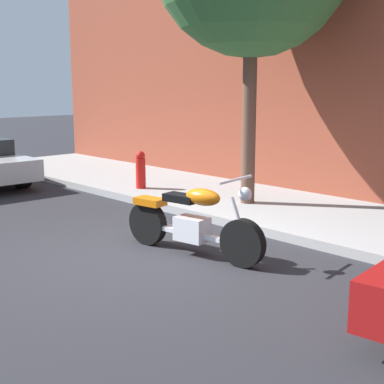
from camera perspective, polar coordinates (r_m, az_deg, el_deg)
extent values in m
plane|color=#28282D|center=(7.37, -4.08, -6.59)|extent=(60.00, 60.00, 0.00)
cube|color=#9E9E9E|center=(9.62, 10.60, -2.08)|extent=(18.42, 2.80, 0.14)
cylinder|color=black|center=(6.86, 5.27, -5.30)|extent=(0.62, 0.21, 0.61)
cylinder|color=black|center=(7.80, -4.62, -3.25)|extent=(0.62, 0.21, 0.61)
cube|color=silver|center=(7.29, 0.00, -3.85)|extent=(0.47, 0.34, 0.32)
cube|color=silver|center=(7.31, 0.00, -4.38)|extent=(1.43, 0.28, 0.06)
ellipsoid|color=#D1660C|center=(7.08, 1.15, -0.52)|extent=(0.55, 0.33, 0.22)
cube|color=black|center=(7.31, -1.11, -0.63)|extent=(0.51, 0.30, 0.10)
cube|color=#D1660C|center=(7.70, -4.38, -0.97)|extent=(0.47, 0.30, 0.10)
cylinder|color=silver|center=(6.82, 4.89, -2.96)|extent=(0.28, 0.09, 0.58)
cylinder|color=silver|center=(6.74, 4.53, 1.28)|extent=(0.13, 0.70, 0.04)
sphere|color=silver|center=(6.70, 5.51, -0.20)|extent=(0.17, 0.17, 0.17)
cylinder|color=silver|center=(7.59, -0.74, -4.03)|extent=(0.80, 0.20, 0.09)
cylinder|color=black|center=(12.59, -17.25, 1.87)|extent=(0.65, 0.24, 0.64)
cylinder|color=brown|center=(9.75, 5.94, 7.99)|extent=(0.25, 0.25, 3.43)
cylinder|color=red|center=(11.28, -5.34, 1.58)|extent=(0.20, 0.20, 0.75)
sphere|color=red|center=(11.21, -5.38, 3.77)|extent=(0.19, 0.19, 0.19)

